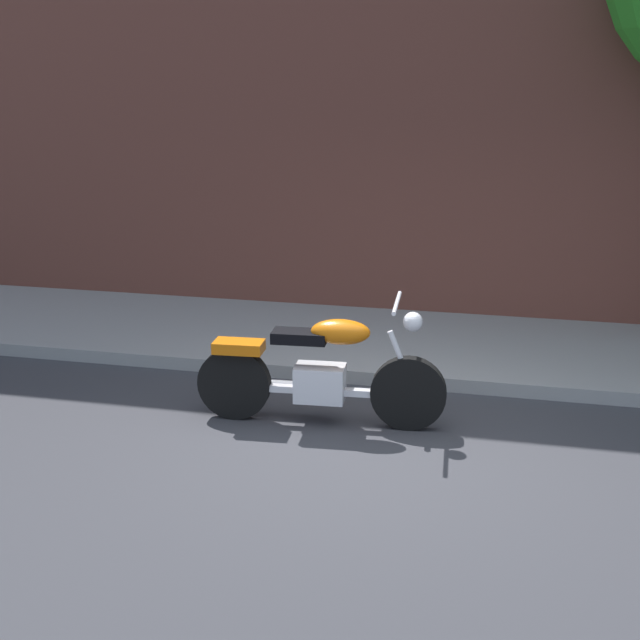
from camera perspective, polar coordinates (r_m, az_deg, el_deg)
name	(u,v)px	position (r m, az deg, el deg)	size (l,w,h in m)	color
ground_plane	(368,447)	(7.45, 3.17, -8.22)	(60.00, 60.00, 0.00)	#38383D
sidewalk	(411,345)	(9.88, 5.93, -1.63)	(24.14, 2.42, 0.14)	#959595
building_facade	(437,7)	(10.89, 7.60, 19.55)	(24.14, 0.50, 7.49)	brown
motorcycle	(320,372)	(7.74, -0.01, -3.42)	(2.23, 0.70, 1.16)	black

